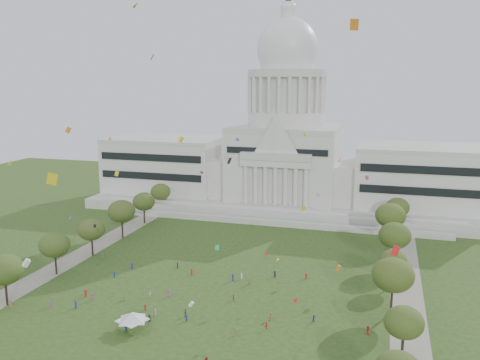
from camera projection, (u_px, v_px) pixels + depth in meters
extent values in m
plane|color=#2D4A1A|center=(183.00, 324.00, 112.21)|extent=(400.00, 400.00, 0.00)
cube|color=beige|center=(285.00, 200.00, 220.14)|extent=(160.00, 60.00, 4.00)
cube|color=beige|center=(268.00, 222.00, 189.25)|extent=(130.00, 3.00, 2.00)
cube|color=beige|center=(273.00, 213.00, 196.50)|extent=(140.00, 3.00, 5.00)
cube|color=silver|center=(167.00, 165.00, 231.92)|extent=(50.00, 34.00, 22.00)
cube|color=silver|center=(422.00, 178.00, 201.51)|extent=(50.00, 34.00, 22.00)
cube|color=silver|center=(224.00, 176.00, 222.87)|extent=(12.00, 26.00, 16.00)
cube|color=silver|center=(349.00, 182.00, 207.94)|extent=(12.00, 26.00, 16.00)
cube|color=silver|center=(286.00, 164.00, 216.14)|extent=(44.00, 38.00, 28.00)
cube|color=silver|center=(276.00, 164.00, 196.69)|extent=(28.00, 3.00, 2.40)
cube|color=black|center=(150.00, 167.00, 215.34)|extent=(46.00, 0.40, 11.00)
cube|color=black|center=(425.00, 181.00, 184.92)|extent=(46.00, 0.40, 11.00)
cylinder|color=silver|center=(286.00, 118.00, 212.44)|extent=(32.00, 32.00, 6.00)
cylinder|color=silver|center=(287.00, 94.00, 210.52)|extent=(28.00, 28.00, 14.00)
cylinder|color=beige|center=(287.00, 73.00, 208.90)|extent=(32.40, 32.40, 3.00)
cylinder|color=silver|center=(287.00, 60.00, 207.85)|extent=(22.00, 22.00, 8.00)
ellipsoid|color=silver|center=(288.00, 50.00, 207.09)|extent=(25.00, 25.00, 26.20)
cylinder|color=silver|center=(288.00, 15.00, 204.51)|extent=(6.00, 6.00, 5.00)
ellipsoid|color=silver|center=(288.00, 7.00, 203.93)|extent=(6.40, 6.40, 5.12)
cylinder|color=black|center=(288.00, 0.00, 203.36)|extent=(2.40, 2.40, 2.00)
cube|color=gray|center=(74.00, 258.00, 153.74)|extent=(8.00, 160.00, 0.04)
cube|color=gray|center=(407.00, 295.00, 127.19)|extent=(8.00, 160.00, 0.04)
cylinder|color=black|center=(6.00, 294.00, 121.06)|extent=(0.56, 0.56, 5.75)
ellipsoid|color=#374F1A|center=(4.00, 269.00, 119.89)|extent=(8.86, 8.86, 7.25)
cylinder|color=black|center=(402.00, 348.00, 97.31)|extent=(0.56, 0.56, 4.92)
ellipsoid|color=#374E17|center=(404.00, 322.00, 96.32)|extent=(7.58, 7.58, 6.20)
cylinder|color=black|center=(56.00, 265.00, 140.44)|extent=(0.56, 0.56, 5.47)
ellipsoid|color=#364F1C|center=(54.00, 245.00, 139.34)|extent=(8.42, 8.42, 6.89)
cylinder|color=black|center=(391.00, 302.00, 115.83)|extent=(0.56, 0.56, 6.20)
ellipsoid|color=#3B4F18|center=(393.00, 275.00, 114.57)|extent=(9.55, 9.55, 7.82)
cylinder|color=black|center=(92.00, 247.00, 155.84)|extent=(0.56, 0.56, 5.27)
ellipsoid|color=#3E4E1E|center=(91.00, 230.00, 154.78)|extent=(8.12, 8.12, 6.65)
cylinder|color=black|center=(392.00, 278.00, 131.98)|extent=(0.56, 0.56, 4.56)
ellipsoid|color=#384719|center=(393.00, 261.00, 131.06)|extent=(7.01, 7.01, 5.74)
cylinder|color=black|center=(122.00, 229.00, 173.20)|extent=(0.56, 0.56, 6.03)
ellipsoid|color=#35461B|center=(122.00, 211.00, 171.98)|extent=(9.29, 9.29, 7.60)
cylinder|color=black|center=(394.00, 257.00, 146.39)|extent=(0.56, 0.56, 5.97)
ellipsoid|color=#304717|center=(395.00, 236.00, 145.19)|extent=(9.19, 9.19, 7.52)
cylinder|color=black|center=(144.00, 216.00, 191.08)|extent=(0.56, 0.56, 5.41)
ellipsoid|color=#314617|center=(144.00, 202.00, 189.98)|extent=(8.33, 8.33, 6.81)
cylinder|color=black|center=(389.00, 236.00, 165.69)|extent=(0.56, 0.56, 6.37)
ellipsoid|color=#3C4F16|center=(390.00, 216.00, 164.39)|extent=(9.82, 9.82, 8.03)
cylinder|color=black|center=(161.00, 205.00, 208.62)|extent=(0.56, 0.56, 5.32)
ellipsoid|color=#334B15|center=(161.00, 192.00, 207.54)|extent=(8.19, 8.19, 6.70)
cylinder|color=black|center=(397.00, 223.00, 181.98)|extent=(0.56, 0.56, 5.47)
ellipsoid|color=#344917|center=(398.00, 207.00, 180.87)|extent=(8.42, 8.42, 6.89)
cylinder|color=#4C4C4C|center=(117.00, 329.00, 107.48)|extent=(0.12, 0.12, 2.21)
cylinder|color=#4C4C4C|center=(138.00, 332.00, 106.11)|extent=(0.12, 0.12, 2.21)
cylinder|color=#4C4C4C|center=(128.00, 319.00, 112.14)|extent=(0.12, 0.12, 2.21)
cylinder|color=#4C4C4C|center=(148.00, 322.00, 110.77)|extent=(0.12, 0.12, 2.21)
cube|color=white|center=(132.00, 320.00, 108.90)|extent=(6.83, 6.83, 0.18)
pyramid|color=white|center=(132.00, 316.00, 108.71)|extent=(9.56, 9.56, 1.77)
imported|color=#B21E1E|center=(368.00, 330.00, 107.36)|extent=(0.93, 1.09, 1.89)
imported|color=navy|center=(314.00, 319.00, 112.90)|extent=(0.86, 0.91, 1.60)
imported|color=olive|center=(237.00, 332.00, 107.07)|extent=(0.55, 1.00, 1.52)
imported|color=#33723F|center=(185.00, 313.00, 115.51)|extent=(0.79, 1.15, 1.78)
imported|color=silver|center=(155.00, 313.00, 115.45)|extent=(1.50, 1.91, 1.93)
imported|color=navy|center=(126.00, 328.00, 108.37)|extent=(0.84, 0.86, 1.90)
imported|color=silver|center=(150.00, 293.00, 126.27)|extent=(0.91, 0.71, 1.65)
imported|color=#B21E1E|center=(267.00, 325.00, 109.60)|extent=(0.99, 1.20, 1.65)
imported|color=#994C8C|center=(234.00, 298.00, 123.65)|extent=(0.79, 1.09, 1.67)
cube|color=olive|center=(11.00, 304.00, 119.75)|extent=(0.44, 0.56, 1.84)
cube|color=navy|center=(186.00, 318.00, 113.28)|extent=(0.46, 0.40, 1.49)
cube|color=#B21E1E|center=(306.00, 276.00, 137.63)|extent=(0.48, 0.41, 1.54)
cube|color=#B21E1E|center=(86.00, 293.00, 125.98)|extent=(0.36, 0.53, 1.89)
cube|color=navy|center=(132.00, 266.00, 144.75)|extent=(0.47, 0.51, 1.64)
cube|color=#994C8C|center=(50.00, 304.00, 119.91)|extent=(0.55, 0.48, 1.75)
cube|color=#26262B|center=(178.00, 265.00, 145.45)|extent=(0.35, 0.49, 1.69)
cube|color=#33723F|center=(97.00, 262.00, 147.92)|extent=(0.39, 0.48, 1.57)
cube|color=#B21E1E|center=(145.00, 308.00, 118.51)|extent=(0.31, 0.42, 1.46)
cube|color=#26262B|center=(275.00, 274.00, 138.80)|extent=(0.53, 0.48, 1.71)
cube|color=#33723F|center=(250.00, 281.00, 133.80)|extent=(0.44, 0.56, 1.86)
cube|color=olive|center=(271.00, 316.00, 113.86)|extent=(0.54, 0.56, 1.82)
cube|color=#B21E1E|center=(192.00, 272.00, 140.00)|extent=(0.35, 0.53, 1.93)
cube|color=#994C8C|center=(93.00, 297.00, 124.21)|extent=(0.55, 0.51, 1.78)
cube|color=#26262B|center=(150.00, 318.00, 112.98)|extent=(0.50, 0.39, 1.64)
cube|color=#994C8C|center=(169.00, 293.00, 126.15)|extent=(0.42, 0.55, 1.87)
cube|color=navy|center=(233.00, 277.00, 136.09)|extent=(0.36, 0.54, 1.93)
cube|color=silver|center=(242.00, 276.00, 137.30)|extent=(0.30, 0.46, 1.70)
cube|color=#33723F|center=(124.00, 298.00, 123.83)|extent=(0.44, 0.50, 1.60)
cube|color=navy|center=(76.00, 305.00, 119.67)|extent=(0.54, 0.51, 1.73)
cube|color=navy|center=(114.00, 275.00, 138.63)|extent=(0.46, 0.44, 1.49)
cube|color=#33723F|center=(103.00, 256.00, 152.67)|extent=(0.42, 0.55, 1.83)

